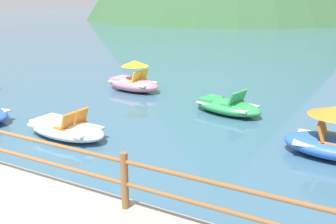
% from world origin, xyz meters
% --- Properties ---
extents(ground_plane, '(200.00, 200.00, 0.00)m').
position_xyz_m(ground_plane, '(0.00, 40.00, 0.00)').
color(ground_plane, '#38607A').
extents(dock_railing, '(23.92, 0.12, 0.95)m').
position_xyz_m(dock_railing, '(-0.00, 1.55, 0.98)').
color(dock_railing, brown).
rests_on(dock_railing, promenade_dock).
extents(pedal_boat_1, '(2.53, 1.44, 1.25)m').
position_xyz_m(pedal_boat_1, '(-2.64, 9.49, 0.40)').
color(pedal_boat_1, pink).
rests_on(pedal_boat_1, ground).
extents(pedal_boat_2, '(2.60, 1.32, 0.81)m').
position_xyz_m(pedal_boat_2, '(-1.42, 4.26, 0.24)').
color(pedal_boat_2, white).
rests_on(pedal_boat_2, ground).
extents(pedal_boat_4, '(2.58, 1.68, 0.81)m').
position_xyz_m(pedal_boat_4, '(1.73, 8.36, 0.24)').
color(pedal_boat_4, green).
rests_on(pedal_boat_4, ground).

